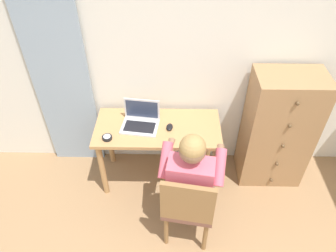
% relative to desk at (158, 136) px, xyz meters
% --- Properties ---
extents(wall_back, '(4.80, 0.05, 2.50)m').
position_rel_desk_xyz_m(wall_back, '(0.25, 0.35, 0.64)').
color(wall_back, silver).
rests_on(wall_back, ground_plane).
extents(curtain_panel, '(0.55, 0.03, 2.28)m').
position_rel_desk_xyz_m(curtain_panel, '(-0.92, 0.28, 0.54)').
color(curtain_panel, '#8EA3B7').
rests_on(curtain_panel, ground_plane).
extents(desk, '(1.19, 0.56, 0.72)m').
position_rel_desk_xyz_m(desk, '(0.00, 0.00, 0.00)').
color(desk, tan).
rests_on(desk, ground_plane).
extents(dresser, '(0.63, 0.44, 1.25)m').
position_rel_desk_xyz_m(dresser, '(1.17, 0.08, 0.02)').
color(dresser, '#9E754C').
rests_on(dresser, ground_plane).
extents(chair, '(0.48, 0.46, 0.88)m').
position_rel_desk_xyz_m(chair, '(0.28, -0.71, -0.11)').
color(chair, brown).
rests_on(chair, ground_plane).
extents(person_seated, '(0.59, 0.62, 1.20)m').
position_rel_desk_xyz_m(person_seated, '(0.30, -0.53, 0.07)').
color(person_seated, '#6B84AD').
rests_on(person_seated, ground_plane).
extents(laptop, '(0.37, 0.29, 0.24)m').
position_rel_desk_xyz_m(laptop, '(-0.16, 0.03, 0.17)').
color(laptop, silver).
rests_on(laptop, desk).
extents(computer_mouse, '(0.07, 0.11, 0.03)m').
position_rel_desk_xyz_m(computer_mouse, '(0.11, -0.02, 0.13)').
color(computer_mouse, black).
rests_on(computer_mouse, desk).
extents(desk_clock, '(0.09, 0.09, 0.03)m').
position_rel_desk_xyz_m(desk_clock, '(-0.45, -0.17, 0.13)').
color(desk_clock, black).
rests_on(desk_clock, desk).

